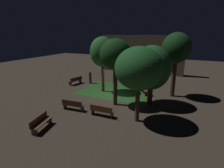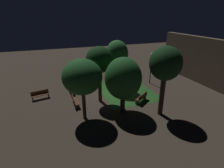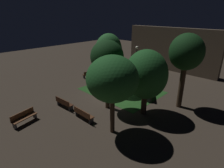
{
  "view_description": "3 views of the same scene",
  "coord_description": "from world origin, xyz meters",
  "px_view_note": "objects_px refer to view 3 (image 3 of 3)",
  "views": [
    {
      "loc": [
        7.05,
        -15.28,
        5.95
      ],
      "look_at": [
        -0.2,
        0.46,
        1.02
      ],
      "focal_mm": 28.6,
      "sensor_mm": 36.0,
      "label": 1
    },
    {
      "loc": [
        16.95,
        -6.38,
        8.39
      ],
      "look_at": [
        -0.22,
        -0.22,
        1.08
      ],
      "focal_mm": 28.32,
      "sensor_mm": 36.0,
      "label": 2
    },
    {
      "loc": [
        10.98,
        -11.59,
        7.44
      ],
      "look_at": [
        -0.09,
        -0.11,
        1.22
      ],
      "focal_mm": 29.32,
      "sensor_mm": 36.0,
      "label": 3
    }
  ],
  "objects_px": {
    "bench_path_side": "(64,103)",
    "tree_left_canopy": "(107,58)",
    "pedestrian": "(104,72)",
    "bench_front_left": "(83,114)",
    "tree_right_canopy": "(186,53)",
    "tree_lawn_side": "(109,50)",
    "bench_front_right": "(24,117)",
    "lamp_post_plaza_west": "(137,57)",
    "bench_by_lamp": "(90,74)",
    "bench_back_row": "(150,94)",
    "tree_tall_center": "(112,79)",
    "tree_near_wall": "(146,75)"
  },
  "relations": [
    {
      "from": "pedestrian",
      "to": "lamp_post_plaza_west",
      "type": "bearing_deg",
      "value": 40.71
    },
    {
      "from": "tree_right_canopy",
      "to": "pedestrian",
      "type": "distance_m",
      "value": 10.46
    },
    {
      "from": "pedestrian",
      "to": "bench_path_side",
      "type": "bearing_deg",
      "value": -68.35
    },
    {
      "from": "bench_front_right",
      "to": "pedestrian",
      "type": "height_order",
      "value": "pedestrian"
    },
    {
      "from": "tree_near_wall",
      "to": "tree_tall_center",
      "type": "relative_size",
      "value": 0.98
    },
    {
      "from": "tree_left_canopy",
      "to": "tree_right_canopy",
      "type": "xyz_separation_m",
      "value": [
        4.22,
        4.33,
        0.31
      ]
    },
    {
      "from": "tree_tall_center",
      "to": "bench_back_row",
      "type": "bearing_deg",
      "value": 99.66
    },
    {
      "from": "bench_path_side",
      "to": "bench_front_right",
      "type": "relative_size",
      "value": 0.98
    },
    {
      "from": "bench_path_side",
      "to": "bench_front_left",
      "type": "bearing_deg",
      "value": -0.0
    },
    {
      "from": "bench_path_side",
      "to": "pedestrian",
      "type": "bearing_deg",
      "value": 111.65
    },
    {
      "from": "bench_path_side",
      "to": "pedestrian",
      "type": "height_order",
      "value": "pedestrian"
    },
    {
      "from": "bench_by_lamp",
      "to": "tree_tall_center",
      "type": "relative_size",
      "value": 0.36
    },
    {
      "from": "bench_path_side",
      "to": "tree_right_canopy",
      "type": "distance_m",
      "value": 10.51
    },
    {
      "from": "bench_front_right",
      "to": "tree_near_wall",
      "type": "relative_size",
      "value": 0.37
    },
    {
      "from": "bench_path_side",
      "to": "tree_tall_center",
      "type": "relative_size",
      "value": 0.35
    },
    {
      "from": "tree_tall_center",
      "to": "bench_by_lamp",
      "type": "bearing_deg",
      "value": 147.73
    },
    {
      "from": "bench_back_row",
      "to": "pedestrian",
      "type": "xyz_separation_m",
      "value": [
        -7.11,
        1.04,
        0.37
      ]
    },
    {
      "from": "bench_path_side",
      "to": "pedestrian",
      "type": "distance_m",
      "value": 8.11
    },
    {
      "from": "tree_right_canopy",
      "to": "pedestrian",
      "type": "relative_size",
      "value": 3.78
    },
    {
      "from": "bench_by_lamp",
      "to": "bench_back_row",
      "type": "xyz_separation_m",
      "value": [
        8.53,
        0.01,
        0.0
      ]
    },
    {
      "from": "bench_front_left",
      "to": "tree_tall_center",
      "type": "relative_size",
      "value": 0.35
    },
    {
      "from": "pedestrian",
      "to": "bench_front_left",
      "type": "bearing_deg",
      "value": -53.42
    },
    {
      "from": "bench_front_right",
      "to": "pedestrian",
      "type": "distance_m",
      "value": 11.12
    },
    {
      "from": "tree_near_wall",
      "to": "tree_tall_center",
      "type": "bearing_deg",
      "value": -91.37
    },
    {
      "from": "bench_front_left",
      "to": "lamp_post_plaza_west",
      "type": "bearing_deg",
      "value": 105.26
    },
    {
      "from": "bench_back_row",
      "to": "pedestrian",
      "type": "height_order",
      "value": "pedestrian"
    },
    {
      "from": "tree_tall_center",
      "to": "tree_left_canopy",
      "type": "xyz_separation_m",
      "value": [
        -2.61,
        2.14,
        0.53
      ]
    },
    {
      "from": "bench_back_row",
      "to": "lamp_post_plaza_west",
      "type": "height_order",
      "value": "lamp_post_plaza_west"
    },
    {
      "from": "bench_front_left",
      "to": "tree_left_canopy",
      "type": "relative_size",
      "value": 0.32
    },
    {
      "from": "bench_path_side",
      "to": "bench_back_row",
      "type": "xyz_separation_m",
      "value": [
        4.12,
        6.49,
        0.0
      ]
    },
    {
      "from": "lamp_post_plaza_west",
      "to": "bench_path_side",
      "type": "bearing_deg",
      "value": -89.28
    },
    {
      "from": "bench_by_lamp",
      "to": "tree_tall_center",
      "type": "bearing_deg",
      "value": -32.27
    },
    {
      "from": "bench_front_left",
      "to": "bench_by_lamp",
      "type": "bearing_deg",
      "value": 137.24
    },
    {
      "from": "bench_back_row",
      "to": "pedestrian",
      "type": "bearing_deg",
      "value": 171.71
    },
    {
      "from": "bench_by_lamp",
      "to": "bench_back_row",
      "type": "height_order",
      "value": "same"
    },
    {
      "from": "tree_left_canopy",
      "to": "lamp_post_plaza_west",
      "type": "xyz_separation_m",
      "value": [
        -2.67,
        7.41,
        -1.54
      ]
    },
    {
      "from": "bench_front_right",
      "to": "tree_tall_center",
      "type": "bearing_deg",
      "value": 34.66
    },
    {
      "from": "tree_right_canopy",
      "to": "tree_lawn_side",
      "type": "bearing_deg",
      "value": -167.57
    },
    {
      "from": "pedestrian",
      "to": "tree_near_wall",
      "type": "bearing_deg",
      "value": -23.71
    },
    {
      "from": "lamp_post_plaza_west",
      "to": "tree_left_canopy",
      "type": "bearing_deg",
      "value": -70.2
    },
    {
      "from": "tree_near_wall",
      "to": "tree_lawn_side",
      "type": "xyz_separation_m",
      "value": [
        -5.34,
        1.49,
        0.93
      ]
    },
    {
      "from": "tree_tall_center",
      "to": "tree_left_canopy",
      "type": "relative_size",
      "value": 0.93
    },
    {
      "from": "bench_by_lamp",
      "to": "bench_back_row",
      "type": "bearing_deg",
      "value": 0.08
    },
    {
      "from": "tree_near_wall",
      "to": "lamp_post_plaza_west",
      "type": "relative_size",
      "value": 1.29
    },
    {
      "from": "tree_right_canopy",
      "to": "lamp_post_plaza_west",
      "type": "xyz_separation_m",
      "value": [
        -6.89,
        3.07,
        -1.84
      ]
    },
    {
      "from": "bench_front_right",
      "to": "tree_tall_center",
      "type": "relative_size",
      "value": 0.36
    },
    {
      "from": "bench_path_side",
      "to": "tree_left_canopy",
      "type": "height_order",
      "value": "tree_left_canopy"
    },
    {
      "from": "bench_front_right",
      "to": "tree_left_canopy",
      "type": "xyz_separation_m",
      "value": [
        2.67,
        5.79,
        3.79
      ]
    },
    {
      "from": "bench_front_right",
      "to": "bench_back_row",
      "type": "bearing_deg",
      "value": 66.34
    },
    {
      "from": "tree_left_canopy",
      "to": "lamp_post_plaza_west",
      "type": "height_order",
      "value": "tree_left_canopy"
    }
  ]
}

